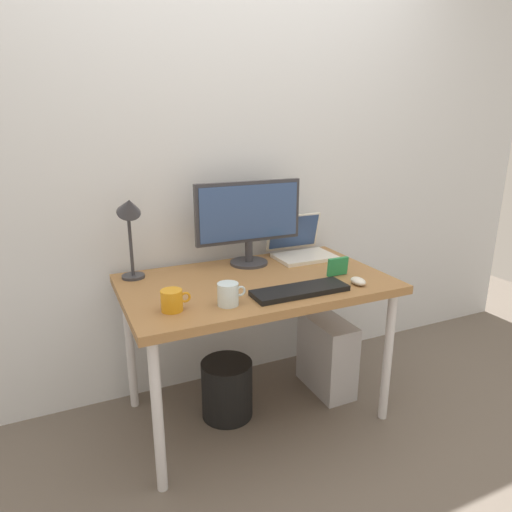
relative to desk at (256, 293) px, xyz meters
name	(u,v)px	position (x,y,z in m)	size (l,w,h in m)	color
ground_plane	(256,411)	(0.00, 0.00, -0.67)	(6.00, 6.00, 0.00)	#665B51
back_wall	(222,153)	(0.00, 0.44, 0.63)	(4.40, 0.04, 2.60)	silver
desk	(256,293)	(0.00, 0.00, 0.00)	(1.26, 0.75, 0.73)	olive
monitor	(249,217)	(0.07, 0.24, 0.32)	(0.58, 0.20, 0.44)	#333338
laptop	(300,246)	(0.39, 0.26, 0.12)	(0.32, 0.27, 0.23)	silver
desk_lamp	(130,219)	(-0.53, 0.24, 0.36)	(0.11, 0.16, 0.42)	#333338
keyboard	(300,290)	(0.11, -0.24, 0.08)	(0.44, 0.14, 0.02)	black
mouse	(358,281)	(0.41, -0.25, 0.08)	(0.06, 0.09, 0.03)	silver
coffee_mug	(172,300)	(-0.46, -0.19, 0.11)	(0.12, 0.09, 0.09)	orange
glass_cup	(228,294)	(-0.23, -0.23, 0.11)	(0.12, 0.09, 0.10)	silver
photo_frame	(338,266)	(0.39, -0.11, 0.11)	(0.11, 0.02, 0.09)	#268C4C
computer_tower	(327,355)	(0.45, 0.03, -0.46)	(0.18, 0.36, 0.42)	#B2B2B7
wastebasket	(227,389)	(-0.15, 0.04, -0.52)	(0.26, 0.26, 0.30)	black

